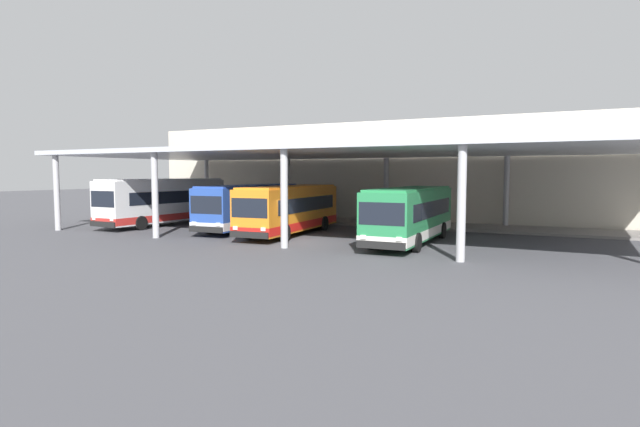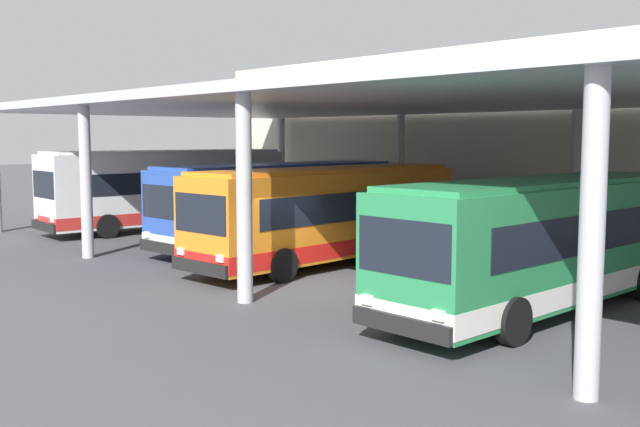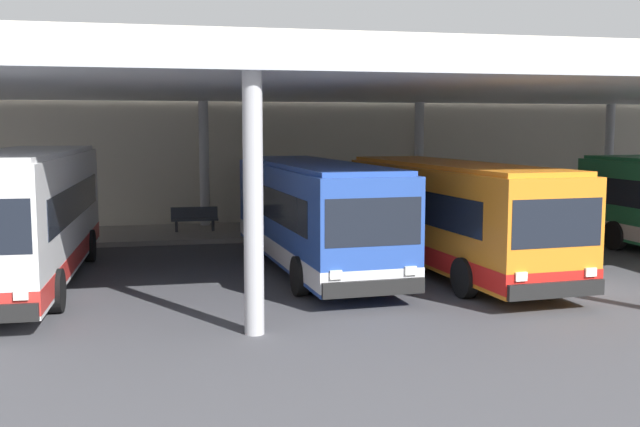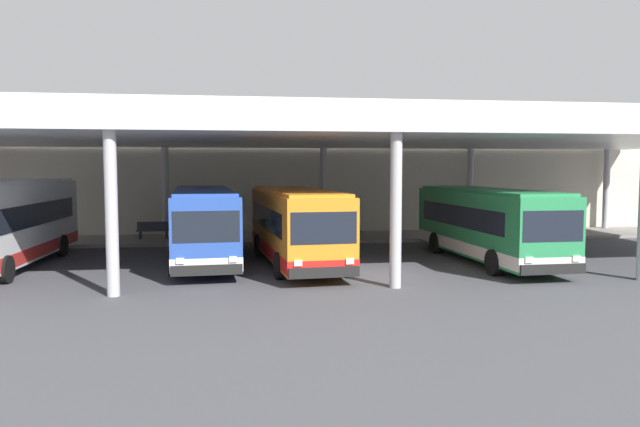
# 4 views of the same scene
# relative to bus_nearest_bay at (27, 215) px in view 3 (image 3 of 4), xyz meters

# --- Properties ---
(ground_plane) EXTENTS (200.00, 200.00, 0.00)m
(ground_plane) POSITION_rel_bus_nearest_bay_xyz_m (14.54, -3.72, -1.84)
(ground_plane) COLOR #47474C
(platform_kerb) EXTENTS (42.00, 4.50, 0.18)m
(platform_kerb) POSITION_rel_bus_nearest_bay_xyz_m (14.54, 8.03, -1.75)
(platform_kerb) COLOR gray
(platform_kerb) RESTS_ON ground
(station_building_facade) EXTENTS (48.00, 1.60, 8.32)m
(station_building_facade) POSITION_rel_bus_nearest_bay_xyz_m (14.54, 11.28, 2.32)
(station_building_facade) COLOR beige
(station_building_facade) RESTS_ON ground
(canopy_shelter) EXTENTS (40.00, 17.00, 5.55)m
(canopy_shelter) POSITION_rel_bus_nearest_bay_xyz_m (14.54, 1.78, 3.45)
(canopy_shelter) COLOR silver
(canopy_shelter) RESTS_ON ground
(bus_nearest_bay) EXTENTS (2.92, 11.39, 3.57)m
(bus_nearest_bay) POSITION_rel_bus_nearest_bay_xyz_m (0.00, 0.00, 0.00)
(bus_nearest_bay) COLOR white
(bus_nearest_bay) RESTS_ON ground
(bus_second_bay) EXTENTS (3.18, 10.66, 3.17)m
(bus_second_bay) POSITION_rel_bus_nearest_bay_xyz_m (7.84, 0.26, -0.19)
(bus_second_bay) COLOR #284CA8
(bus_second_bay) RESTS_ON ground
(bus_middle_bay) EXTENTS (3.31, 10.69, 3.17)m
(bus_middle_bay) POSITION_rel_bus_nearest_bay_xyz_m (11.72, -0.79, -0.19)
(bus_middle_bay) COLOR orange
(bus_middle_bay) RESTS_ON ground
(bench_waiting) EXTENTS (1.80, 0.45, 0.92)m
(bench_waiting) POSITION_rel_bus_nearest_bay_xyz_m (4.78, 8.10, -1.18)
(bench_waiting) COLOR #383D47
(bench_waiting) RESTS_ON platform_kerb
(trash_bin) EXTENTS (0.52, 0.52, 0.98)m
(trash_bin) POSITION_rel_bus_nearest_bay_xyz_m (8.74, 7.96, -1.16)
(trash_bin) COLOR #236638
(trash_bin) RESTS_ON platform_kerb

